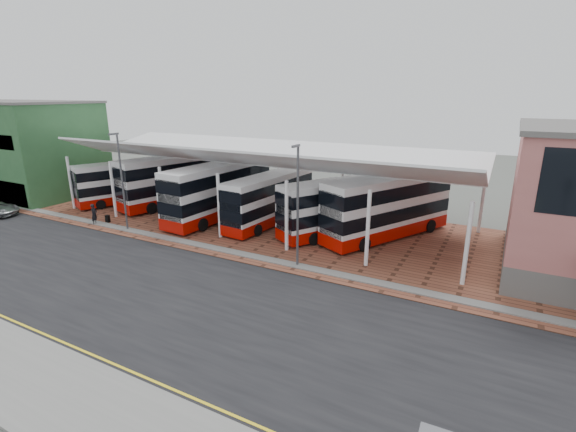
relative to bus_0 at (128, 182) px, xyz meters
name	(u,v)px	position (x,y,z in m)	size (l,w,h in m)	color
ground	(214,299)	(21.19, -12.99, -2.15)	(140.00, 140.00, 0.00)	#51544D
road	(203,307)	(21.19, -13.99, -2.14)	(120.00, 14.00, 0.02)	black
forecourt	(335,236)	(23.19, 0.01, -2.12)	(72.00, 16.00, 0.06)	brown
sidewalk	(66,398)	(21.19, -21.99, -2.08)	(120.00, 4.00, 0.14)	slate
north_kerb	(271,260)	(21.19, -6.79, -2.08)	(120.00, 0.80, 0.14)	slate
yellow_line_near	(110,369)	(21.19, -19.99, -2.13)	(120.00, 0.12, 0.01)	yellow
yellow_line_far	(116,365)	(21.19, -19.69, -2.13)	(120.00, 0.12, 0.01)	yellow
canopy	(256,156)	(15.19, 0.95, 3.64)	(37.00, 11.63, 7.07)	white
shop_green	(52,150)	(-8.81, -2.02, 2.96)	(6.40, 10.20, 10.22)	#336739
shop_cream	(17,147)	(-15.31, -2.02, 2.96)	(6.40, 10.20, 10.22)	beige
lamp_west	(122,179)	(7.19, -6.72, 2.21)	(0.16, 0.90, 8.07)	#4D4E54
lamp_east	(298,203)	(23.19, -6.72, 2.21)	(0.16, 0.90, 8.07)	#4D4E54
bus_0	(128,182)	(0.00, 0.00, 0.00)	(6.16, 10.34, 4.22)	white
bus_1	(177,180)	(5.11, 1.81, 0.37)	(5.83, 12.36, 4.97)	white
bus_2	(219,191)	(11.85, -0.09, 0.37)	(3.57, 12.19, 4.96)	white
bus_3	(269,200)	(16.78, 0.50, 0.05)	(3.30, 10.62, 4.31)	white
bus_4	(340,207)	(23.16, 0.89, 0.10)	(7.45, 10.52, 4.41)	white
bus_5	(388,207)	(26.76, 1.82, 0.32)	(7.76, 11.77, 4.87)	white
pedestrian	(94,214)	(3.51, -6.97, -1.19)	(0.66, 0.43, 1.81)	black
suitcase	(108,219)	(4.00, -6.07, -1.78)	(0.37, 0.26, 0.63)	black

